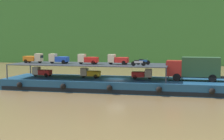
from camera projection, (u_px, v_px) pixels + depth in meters
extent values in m
plane|color=brown|center=(116.00, 90.00, 44.43)|extent=(400.00, 400.00, 0.00)
cube|color=#387533|center=(155.00, 4.00, 101.39)|extent=(121.11, 32.08, 36.09)
cube|color=navy|center=(116.00, 84.00, 44.36)|extent=(30.84, 7.85, 1.50)
cube|color=black|center=(110.00, 92.00, 40.56)|extent=(30.22, 0.06, 0.50)
sphere|color=black|center=(19.00, 85.00, 42.97)|extent=(0.74, 0.74, 0.74)
sphere|color=black|center=(63.00, 86.00, 41.64)|extent=(0.74, 0.74, 0.74)
sphere|color=black|center=(109.00, 88.00, 40.32)|extent=(0.74, 0.74, 0.74)
sphere|color=black|center=(159.00, 89.00, 38.99)|extent=(0.74, 0.74, 0.74)
sphere|color=black|center=(212.00, 91.00, 37.67)|extent=(0.74, 0.74, 0.74)
cube|color=maroon|center=(174.00, 68.00, 42.73)|extent=(2.09, 2.26, 2.00)
cube|color=#192833|center=(166.00, 65.00, 42.96)|extent=(0.13, 1.84, 0.60)
cube|color=#234228|center=(201.00, 67.00, 41.85)|extent=(4.89, 2.49, 2.50)
cube|color=black|center=(201.00, 77.00, 41.97)|extent=(6.85, 1.65, 0.20)
cylinder|color=black|center=(178.00, 76.00, 43.71)|extent=(1.01, 0.32, 1.00)
cylinder|color=black|center=(177.00, 77.00, 41.76)|extent=(1.01, 0.32, 1.00)
cylinder|color=black|center=(212.00, 77.00, 42.58)|extent=(1.01, 0.32, 1.00)
cylinder|color=black|center=(212.00, 78.00, 40.64)|extent=(1.01, 0.32, 1.00)
cylinder|color=#2D333D|center=(169.00, 70.00, 46.06)|extent=(0.16, 0.16, 2.00)
cylinder|color=#2D333D|center=(166.00, 75.00, 39.35)|extent=(0.16, 0.16, 2.00)
cylinder|color=#2D333D|center=(30.00, 67.00, 50.67)|extent=(0.16, 0.16, 2.00)
cylinder|color=#2D333D|center=(7.00, 72.00, 43.97)|extent=(0.16, 0.16, 2.00)
cube|color=#2D333D|center=(90.00, 64.00, 44.92)|extent=(21.64, 7.05, 0.10)
cube|color=red|center=(45.00, 72.00, 46.77)|extent=(1.74, 1.25, 0.70)
cube|color=#C6B793|center=(36.00, 71.00, 47.09)|extent=(0.93, 1.03, 1.10)
cube|color=#19232D|center=(33.00, 70.00, 47.19)|extent=(0.07, 0.85, 0.38)
cylinder|color=black|center=(36.00, 74.00, 47.18)|extent=(0.56, 0.16, 0.56)
cylinder|color=black|center=(49.00, 74.00, 47.21)|extent=(0.56, 0.16, 0.56)
cylinder|color=black|center=(46.00, 75.00, 46.19)|extent=(0.56, 0.16, 0.56)
cube|color=gold|center=(94.00, 73.00, 45.18)|extent=(1.72, 1.23, 0.70)
cube|color=#C6B793|center=(84.00, 72.00, 45.49)|extent=(0.92, 1.01, 1.10)
cube|color=#19232D|center=(81.00, 71.00, 45.58)|extent=(0.05, 0.85, 0.38)
cylinder|color=black|center=(83.00, 76.00, 45.57)|extent=(0.56, 0.15, 0.56)
cylinder|color=black|center=(98.00, 76.00, 45.64)|extent=(0.56, 0.15, 0.56)
cylinder|color=black|center=(96.00, 76.00, 44.61)|extent=(0.56, 0.15, 0.56)
cube|color=red|center=(138.00, 74.00, 44.13)|extent=(1.73, 1.24, 0.70)
cube|color=#C6B793|center=(148.00, 73.00, 43.84)|extent=(0.93, 1.02, 1.10)
cube|color=#19232D|center=(152.00, 72.00, 43.74)|extent=(0.06, 0.85, 0.38)
cylinder|color=black|center=(149.00, 77.00, 43.87)|extent=(0.56, 0.15, 0.56)
cylinder|color=black|center=(135.00, 77.00, 43.72)|extent=(0.56, 0.15, 0.56)
cylinder|color=black|center=(136.00, 76.00, 44.75)|extent=(0.56, 0.15, 0.56)
cube|color=orange|center=(30.00, 59.00, 46.72)|extent=(1.74, 1.26, 0.70)
cube|color=#C6B793|center=(39.00, 57.00, 46.35)|extent=(0.94, 1.03, 1.10)
cube|color=#19232D|center=(42.00, 57.00, 46.22)|extent=(0.07, 0.85, 0.38)
cylinder|color=black|center=(40.00, 61.00, 46.37)|extent=(0.56, 0.16, 0.56)
cylinder|color=black|center=(26.00, 61.00, 46.35)|extent=(0.56, 0.16, 0.56)
cylinder|color=black|center=(29.00, 61.00, 47.37)|extent=(0.56, 0.16, 0.56)
cube|color=#1E47B7|center=(62.00, 59.00, 45.16)|extent=(1.72, 1.23, 0.70)
cube|color=beige|center=(53.00, 58.00, 45.47)|extent=(0.92, 1.02, 1.10)
cube|color=#19232D|center=(50.00, 57.00, 45.57)|extent=(0.06, 0.85, 0.38)
cylinder|color=black|center=(52.00, 62.00, 45.56)|extent=(0.56, 0.15, 0.56)
cylinder|color=black|center=(66.00, 61.00, 45.62)|extent=(0.56, 0.15, 0.56)
cylinder|color=black|center=(63.00, 62.00, 44.59)|extent=(0.56, 0.15, 0.56)
cube|color=red|center=(92.00, 60.00, 44.04)|extent=(1.74, 1.26, 0.70)
cube|color=beige|center=(82.00, 58.00, 44.37)|extent=(0.94, 1.03, 1.10)
cube|color=#19232D|center=(79.00, 57.00, 44.48)|extent=(0.07, 0.85, 0.38)
cylinder|color=black|center=(81.00, 62.00, 44.46)|extent=(0.56, 0.16, 0.56)
cylinder|color=black|center=(96.00, 62.00, 44.48)|extent=(0.56, 0.16, 0.56)
cylinder|color=black|center=(93.00, 63.00, 43.46)|extent=(0.56, 0.16, 0.56)
cube|color=red|center=(122.00, 60.00, 43.53)|extent=(1.77, 1.30, 0.70)
cube|color=beige|center=(112.00, 58.00, 43.89)|extent=(0.96, 1.05, 1.10)
cube|color=#19232D|center=(108.00, 57.00, 44.00)|extent=(0.09, 0.85, 0.38)
cylinder|color=black|center=(111.00, 62.00, 43.98)|extent=(0.57, 0.17, 0.56)
cylinder|color=black|center=(126.00, 62.00, 43.96)|extent=(0.57, 0.17, 0.56)
cylinder|color=black|center=(124.00, 63.00, 42.94)|extent=(0.57, 0.17, 0.56)
cylinder|color=black|center=(144.00, 64.00, 41.24)|extent=(0.61, 0.17, 0.60)
cylinder|color=black|center=(133.00, 64.00, 41.35)|extent=(0.61, 0.17, 0.60)
cube|color=#B7B7BC|center=(138.00, 62.00, 41.27)|extent=(1.12, 0.34, 0.28)
cube|color=black|center=(137.00, 61.00, 41.28)|extent=(0.62, 0.27, 0.12)
cylinder|color=#B2B2B7|center=(143.00, 59.00, 41.19)|extent=(0.11, 0.55, 0.04)
cylinder|color=black|center=(148.00, 63.00, 43.23)|extent=(0.61, 0.18, 0.60)
cylinder|color=black|center=(138.00, 62.00, 43.33)|extent=(0.61, 0.18, 0.60)
cube|color=#1E4C99|center=(143.00, 61.00, 43.26)|extent=(1.12, 0.34, 0.28)
cube|color=black|center=(141.00, 60.00, 43.26)|extent=(0.62, 0.28, 0.12)
cylinder|color=#B2B2B7|center=(147.00, 58.00, 43.18)|extent=(0.11, 0.55, 0.04)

